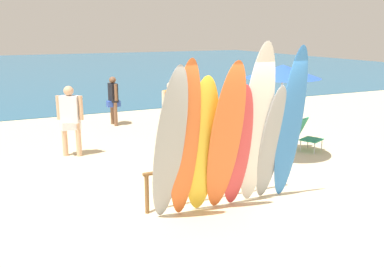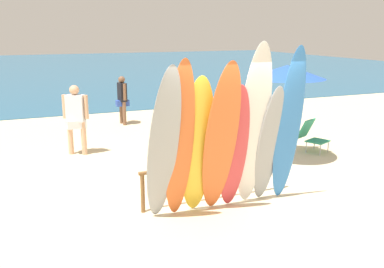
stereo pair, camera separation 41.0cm
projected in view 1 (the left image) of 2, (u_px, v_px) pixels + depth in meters
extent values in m
plane|color=beige|center=(72.00, 96.00, 20.15)|extent=(60.00, 60.00, 0.00)
cube|color=#235B7F|center=(35.00, 69.00, 33.41)|extent=(60.00, 40.00, 0.02)
cylinder|color=brown|center=(147.00, 194.00, 7.23)|extent=(0.07, 0.07, 0.69)
cylinder|color=brown|center=(278.00, 172.00, 8.34)|extent=(0.07, 0.07, 0.69)
cylinder|color=brown|center=(217.00, 164.00, 7.71)|extent=(2.78, 0.06, 0.06)
ellipsoid|color=#999EA3|center=(170.00, 146.00, 6.61)|extent=(0.57, 0.82, 2.54)
ellipsoid|color=orange|center=(185.00, 141.00, 6.77)|extent=(0.48, 0.59, 2.61)
ellipsoid|color=yellow|center=(202.00, 146.00, 7.01)|extent=(0.61, 0.60, 2.34)
ellipsoid|color=orange|center=(226.00, 139.00, 7.00)|extent=(0.59, 0.74, 2.57)
ellipsoid|color=#D13D42|center=(238.00, 147.00, 7.30)|extent=(0.51, 0.48, 2.17)
ellipsoid|color=white|center=(257.00, 126.00, 7.34)|extent=(0.60, 0.64, 2.84)
ellipsoid|color=#999EA3|center=(271.00, 144.00, 7.60)|extent=(0.51, 0.57, 2.12)
ellipsoid|color=#337AD1|center=(290.00, 125.00, 7.57)|extent=(0.52, 0.62, 2.77)
cylinder|color=brown|center=(116.00, 114.00, 13.80)|extent=(0.11, 0.11, 0.75)
cylinder|color=brown|center=(112.00, 113.00, 14.06)|extent=(0.11, 0.11, 0.75)
cube|color=#2D4CB2|center=(114.00, 104.00, 13.86)|extent=(0.40, 0.25, 0.18)
cube|color=black|center=(113.00, 93.00, 13.78)|extent=(0.23, 0.40, 0.59)
sphere|color=brown|center=(113.00, 80.00, 13.68)|extent=(0.21, 0.21, 0.21)
cylinder|color=brown|center=(116.00, 93.00, 13.56)|extent=(0.09, 0.09, 0.52)
cylinder|color=brown|center=(110.00, 91.00, 13.98)|extent=(0.09, 0.09, 0.52)
cylinder|color=tan|center=(65.00, 139.00, 10.53)|extent=(0.13, 0.13, 0.83)
cylinder|color=tan|center=(79.00, 139.00, 10.50)|extent=(0.13, 0.13, 0.83)
cube|color=silver|center=(71.00, 125.00, 10.44)|extent=(0.44, 0.27, 0.20)
cube|color=silver|center=(70.00, 109.00, 10.34)|extent=(0.48, 0.41, 0.65)
sphere|color=tan|center=(68.00, 91.00, 10.24)|extent=(0.23, 0.23, 0.23)
cylinder|color=tan|center=(58.00, 108.00, 10.36)|extent=(0.10, 0.10, 0.58)
cylinder|color=tan|center=(81.00, 108.00, 10.31)|extent=(0.10, 0.10, 0.58)
cylinder|color=beige|center=(167.00, 127.00, 11.86)|extent=(0.12, 0.12, 0.79)
cylinder|color=beige|center=(176.00, 126.00, 12.08)|extent=(0.12, 0.12, 0.79)
cube|color=orange|center=(171.00, 115.00, 11.90)|extent=(0.42, 0.26, 0.19)
cube|color=orange|center=(171.00, 101.00, 11.81)|extent=(0.45, 0.33, 0.62)
sphere|color=beige|center=(171.00, 86.00, 11.71)|extent=(0.22, 0.22, 0.22)
cylinder|color=beige|center=(164.00, 101.00, 11.63)|extent=(0.10, 0.10, 0.55)
cylinder|color=beige|center=(178.00, 99.00, 11.98)|extent=(0.10, 0.10, 0.55)
cylinder|color=#B7B7BC|center=(315.00, 148.00, 10.73)|extent=(0.02, 0.02, 0.28)
cylinder|color=#B7B7BC|center=(322.00, 145.00, 11.05)|extent=(0.02, 0.02, 0.28)
cylinder|color=#B7B7BC|center=(300.00, 146.00, 10.97)|extent=(0.02, 0.02, 0.28)
cylinder|color=#B7B7BC|center=(308.00, 143.00, 11.28)|extent=(0.02, 0.02, 0.28)
cube|color=#2D9370|center=(312.00, 140.00, 10.97)|extent=(0.64, 0.62, 0.03)
cube|color=#2D9370|center=(300.00, 127.00, 11.13)|extent=(0.56, 0.45, 0.51)
cylinder|color=silver|center=(281.00, 115.00, 10.04)|extent=(0.04, 0.04, 2.15)
cone|color=blue|center=(283.00, 71.00, 9.81)|extent=(1.72, 1.72, 0.30)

